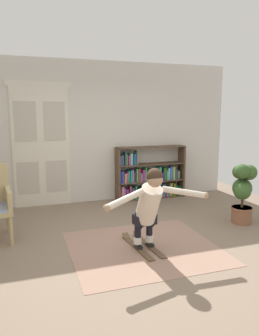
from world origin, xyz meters
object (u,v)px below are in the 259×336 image
object	(u,v)px
bookshelf	(148,177)
potted_plant	(243,190)
skis_pair	(142,245)
person_skier	(149,203)

from	to	relation	value
bookshelf	potted_plant	bearing A→B (deg)	-65.94
bookshelf	skis_pair	xyz separation A→B (m)	(-1.05, -2.41, -0.44)
potted_plant	person_skier	world-z (taller)	person_skier
skis_pair	bookshelf	bearing A→B (deg)	66.46
skis_pair	person_skier	bearing A→B (deg)	-84.35
potted_plant	skis_pair	xyz separation A→B (m)	(-1.95, -0.40, -0.55)
potted_plant	person_skier	xyz separation A→B (m)	(-1.93, -0.59, 0.12)
bookshelf	skis_pair	world-z (taller)	bookshelf
person_skier	bookshelf	bearing A→B (deg)	68.41
bookshelf	person_skier	world-z (taller)	person_skier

